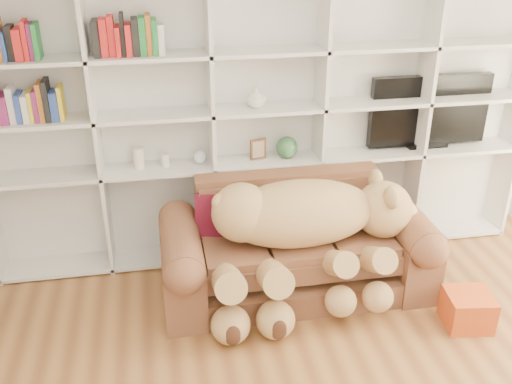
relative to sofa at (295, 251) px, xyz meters
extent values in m
cube|color=silver|center=(-0.11, 0.79, 1.02)|extent=(5.00, 0.02, 2.70)
cube|color=silver|center=(-0.11, 0.76, 0.87)|extent=(4.40, 0.03, 2.40)
cube|color=silver|center=(-1.43, 0.60, 0.87)|extent=(0.03, 0.35, 2.40)
cube|color=silver|center=(-0.55, 0.60, 0.87)|extent=(0.03, 0.35, 2.40)
cube|color=silver|center=(0.33, 0.60, 0.87)|extent=(0.03, 0.35, 2.40)
cube|color=silver|center=(1.21, 0.60, 0.87)|extent=(0.03, 0.35, 2.40)
cube|color=silver|center=(-0.11, 0.60, -0.30)|extent=(4.40, 0.35, 0.03)
cube|color=silver|center=(-0.11, 0.60, 0.52)|extent=(4.40, 0.35, 0.03)
cube|color=silver|center=(-0.11, 0.60, 0.97)|extent=(4.40, 0.35, 0.03)
cube|color=silver|center=(-0.11, 0.60, 1.42)|extent=(4.40, 0.35, 0.03)
cube|color=brown|center=(0.00, -0.04, -0.22)|extent=(1.96, 0.79, 0.21)
cube|color=brown|center=(0.00, -0.06, 0.08)|extent=(1.45, 0.65, 0.28)
cube|color=brown|center=(0.00, 0.31, 0.28)|extent=(1.45, 0.19, 0.51)
cube|color=brown|center=(-0.88, -0.04, -0.07)|extent=(0.30, 0.89, 0.51)
cube|color=brown|center=(0.88, -0.04, -0.07)|extent=(0.30, 0.89, 0.51)
cylinder|color=brown|center=(-0.88, -0.04, 0.19)|extent=(0.30, 0.84, 0.30)
cylinder|color=brown|center=(0.88, -0.04, 0.19)|extent=(0.30, 0.84, 0.30)
ellipsoid|color=tan|center=(0.00, -0.08, 0.38)|extent=(1.15, 0.55, 0.49)
sphere|color=tan|center=(-0.43, -0.08, 0.43)|extent=(0.43, 0.43, 0.43)
sphere|color=tan|center=(0.66, -0.08, 0.35)|extent=(0.43, 0.43, 0.43)
sphere|color=beige|center=(0.82, -0.08, 0.29)|extent=(0.22, 0.22, 0.22)
sphere|color=#412517|center=(0.91, -0.08, 0.28)|extent=(0.07, 0.07, 0.07)
ellipsoid|color=tan|center=(0.64, -0.24, 0.53)|extent=(0.10, 0.17, 0.17)
ellipsoid|color=tan|center=(0.64, 0.07, 0.53)|extent=(0.10, 0.17, 0.17)
sphere|color=tan|center=(-0.57, -0.08, 0.52)|extent=(0.15, 0.15, 0.15)
cylinder|color=tan|center=(0.20, -0.38, 0.11)|extent=(0.19, 0.53, 0.39)
cylinder|color=tan|center=(0.48, -0.38, 0.11)|extent=(0.19, 0.53, 0.39)
cylinder|color=tan|center=(-0.59, -0.38, 0.07)|extent=(0.22, 0.61, 0.45)
cylinder|color=tan|center=(-0.27, -0.38, 0.07)|extent=(0.22, 0.61, 0.45)
sphere|color=tan|center=(0.20, -0.55, -0.10)|extent=(0.23, 0.23, 0.23)
sphere|color=tan|center=(0.48, -0.55, -0.10)|extent=(0.23, 0.23, 0.23)
sphere|color=tan|center=(-0.59, -0.55, -0.18)|extent=(0.28, 0.28, 0.28)
sphere|color=tan|center=(-0.27, -0.55, -0.18)|extent=(0.28, 0.28, 0.28)
cube|color=#5B0F1E|center=(-0.57, 0.14, 0.29)|extent=(0.39, 0.28, 0.37)
cube|color=#C94C1A|center=(1.11, -0.68, -0.20)|extent=(0.36, 0.34, 0.26)
cube|color=black|center=(1.31, 0.65, 0.86)|extent=(1.05, 0.08, 0.60)
cube|color=black|center=(1.31, 0.65, 0.56)|extent=(0.35, 0.18, 0.04)
cube|color=#57351E|center=(-0.18, 0.60, 0.63)|extent=(0.14, 0.06, 0.17)
sphere|color=#326139|center=(0.06, 0.60, 0.63)|extent=(0.18, 0.18, 0.18)
cylinder|color=white|center=(-1.14, 0.60, 0.63)|extent=(0.09, 0.09, 0.17)
cylinder|color=white|center=(-0.93, 0.60, 0.59)|extent=(0.07, 0.07, 0.11)
sphere|color=silver|center=(-0.66, 0.60, 0.60)|extent=(0.10, 0.10, 0.10)
imported|color=beige|center=(-0.20, 0.60, 1.07)|extent=(0.20, 0.20, 0.16)
camera|label=1|loc=(-0.98, -3.65, 2.37)|focal=40.00mm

